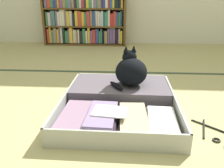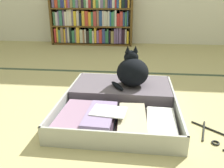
{
  "view_description": "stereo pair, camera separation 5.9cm",
  "coord_description": "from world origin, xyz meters",
  "px_view_note": "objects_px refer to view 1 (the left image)",
  "views": [
    {
      "loc": [
        0.16,
        -1.22,
        0.69
      ],
      "look_at": [
        0.08,
        0.1,
        0.19
      ],
      "focal_mm": 37.32,
      "sensor_mm": 36.0,
      "label": 1
    },
    {
      "loc": [
        0.22,
        -1.21,
        0.69
      ],
      "look_at": [
        0.08,
        0.1,
        0.19
      ],
      "focal_mm": 37.32,
      "sensor_mm": 36.0,
      "label": 2
    }
  ],
  "objects_px": {
    "open_suitcase": "(119,100)",
    "black_cat": "(131,71)",
    "clothes_hanger": "(222,135)",
    "bookshelf": "(84,18)"
  },
  "relations": [
    {
      "from": "black_cat",
      "to": "open_suitcase",
      "type": "bearing_deg",
      "value": -117.72
    },
    {
      "from": "open_suitcase",
      "to": "black_cat",
      "type": "height_order",
      "value": "black_cat"
    },
    {
      "from": "bookshelf",
      "to": "clothes_hanger",
      "type": "relative_size",
      "value": 4.13
    },
    {
      "from": "bookshelf",
      "to": "clothes_hanger",
      "type": "height_order",
      "value": "bookshelf"
    },
    {
      "from": "clothes_hanger",
      "to": "bookshelf",
      "type": "bearing_deg",
      "value": 115.2
    },
    {
      "from": "black_cat",
      "to": "clothes_hanger",
      "type": "bearing_deg",
      "value": -43.25
    },
    {
      "from": "open_suitcase",
      "to": "clothes_hanger",
      "type": "relative_size",
      "value": 2.95
    },
    {
      "from": "open_suitcase",
      "to": "black_cat",
      "type": "xyz_separation_m",
      "value": [
        0.07,
        0.14,
        0.16
      ]
    },
    {
      "from": "bookshelf",
      "to": "open_suitcase",
      "type": "distance_m",
      "value": 2.19
    },
    {
      "from": "bookshelf",
      "to": "clothes_hanger",
      "type": "bearing_deg",
      "value": -64.8
    }
  ]
}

